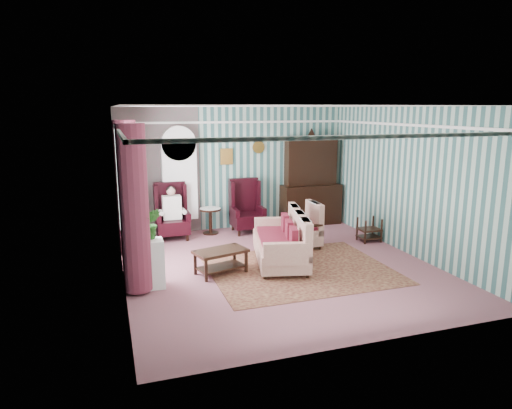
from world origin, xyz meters
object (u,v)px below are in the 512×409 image
object	(u,v)px
bookcase	(180,186)
floral_armchair	(301,226)
nest_table	(369,229)
plant_stand	(147,264)
dresser_hutch	(311,178)
seated_woman	(172,213)
wingback_left	(172,211)
wingback_right	(247,206)
sofa	(280,237)
coffee_table	(221,262)
round_side_table	(210,221)

from	to	relation	value
bookcase	floral_armchair	size ratio (longest dim) A/B	2.38
nest_table	plant_stand	world-z (taller)	plant_stand
dresser_hutch	floral_armchair	distance (m)	2.16
seated_woman	floral_armchair	world-z (taller)	seated_woman
bookcase	nest_table	bearing A→B (deg)	-26.92
dresser_hutch	wingback_left	distance (m)	3.55
wingback_left	wingback_right	size ratio (longest dim) A/B	1.00
nest_table	sofa	world-z (taller)	sofa
dresser_hutch	floral_armchair	xyz separation A→B (m)	(-1.03, -1.76, -0.71)
dresser_hutch	bookcase	bearing A→B (deg)	177.89
dresser_hutch	coffee_table	bearing A→B (deg)	-137.46
seated_woman	plant_stand	xyz separation A→B (m)	(-0.80, -2.75, -0.19)
bookcase	dresser_hutch	xyz separation A→B (m)	(3.25, -0.12, 0.06)
plant_stand	wingback_left	bearing A→B (deg)	73.78
bookcase	seated_woman	xyz separation A→B (m)	(-0.25, -0.39, -0.53)
floral_armchair	round_side_table	bearing A→B (deg)	44.31
wingback_left	dresser_hutch	bearing A→B (deg)	4.41
plant_stand	floral_armchair	xyz separation A→B (m)	(3.27, 1.26, 0.07)
wingback_right	nest_table	world-z (taller)	wingback_right
sofa	floral_armchair	bearing A→B (deg)	-31.98
coffee_table	dresser_hutch	bearing A→B (deg)	42.54
dresser_hutch	wingback_left	size ratio (longest dim) A/B	1.89
dresser_hutch	floral_armchair	size ratio (longest dim) A/B	2.51
dresser_hutch	coffee_table	world-z (taller)	dresser_hutch
seated_woman	floral_armchair	size ratio (longest dim) A/B	1.26
wingback_left	round_side_table	bearing A→B (deg)	9.46
floral_armchair	nest_table	bearing A→B (deg)	-91.71
wingback_left	coffee_table	bearing A→B (deg)	-78.76
wingback_right	coffee_table	xyz separation A→B (m)	(-1.26, -2.49, -0.41)
bookcase	coffee_table	distance (m)	3.03
bookcase	floral_armchair	bearing A→B (deg)	-40.20
bookcase	round_side_table	xyz separation A→B (m)	(0.65, -0.24, -0.82)
seated_woman	round_side_table	bearing A→B (deg)	9.46
bookcase	wingback_right	bearing A→B (deg)	-14.57
plant_stand	sofa	xyz separation A→B (m)	(2.50, 0.50, 0.09)
wingback_right	coffee_table	size ratio (longest dim) A/B	1.38
plant_stand	wingback_right	bearing A→B (deg)	47.16
wingback_right	sofa	size ratio (longest dim) A/B	0.64
plant_stand	coffee_table	size ratio (longest dim) A/B	0.88
seated_woman	coffee_table	bearing A→B (deg)	-78.76
nest_table	sofa	bearing A→B (deg)	-163.56
plant_stand	floral_armchair	world-z (taller)	floral_armchair
wingback_left	plant_stand	distance (m)	2.87
wingback_right	floral_armchair	world-z (taller)	wingback_right
coffee_table	wingback_right	bearing A→B (deg)	63.22
seated_woman	sofa	size ratio (longest dim) A/B	0.60
plant_stand	dresser_hutch	bearing A→B (deg)	35.08
round_side_table	coffee_table	world-z (taller)	round_side_table
bookcase	round_side_table	distance (m)	1.07
wingback_left	nest_table	xyz separation A→B (m)	(4.07, -1.55, -0.35)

